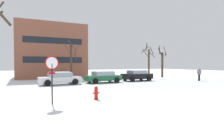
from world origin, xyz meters
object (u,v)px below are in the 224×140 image
Objects in this scene: fire_hydrant at (96,92)px; pedestrian_crossing at (199,73)px; parked_car_white at (60,78)px; parked_car_black at (137,75)px; parked_car_green at (103,77)px; stop_sign at (52,70)px.

pedestrian_crossing reaches higher than fire_hydrant.
parked_car_white is at bearing 168.91° from pedestrian_crossing.
parked_car_white is 17.59m from pedestrian_crossing.
parked_car_green is at bearing -176.00° from parked_car_black.
pedestrian_crossing is at bearing -27.16° from parked_car_black.
stop_sign is at bearing -139.95° from parked_car_black.
pedestrian_crossing is at bearing -15.36° from parked_car_green.
pedestrian_crossing is (7.24, -3.71, 0.26)m from parked_car_black.
parked_car_green is 2.51× the size of pedestrian_crossing.
parked_car_green reaches higher than fire_hydrant.
parked_car_white is 1.07× the size of parked_car_black.
pedestrian_crossing reaches higher than parked_car_white.
parked_car_white is 2.57× the size of pedestrian_crossing.
pedestrian_crossing is (16.83, 6.27, 0.56)m from fire_hydrant.
stop_sign is at bearing -173.50° from fire_hydrant.
parked_car_black is (10.02, 0.33, 0.03)m from parked_car_white.
parked_car_white is (-0.43, 9.66, 0.27)m from fire_hydrant.
parked_car_white is 10.03m from parked_car_black.
stop_sign reaches higher than parked_car_white.
stop_sign reaches higher than parked_car_green.
stop_sign is 12.34m from parked_car_green.
fire_hydrant is (2.65, 0.30, -1.41)m from stop_sign.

